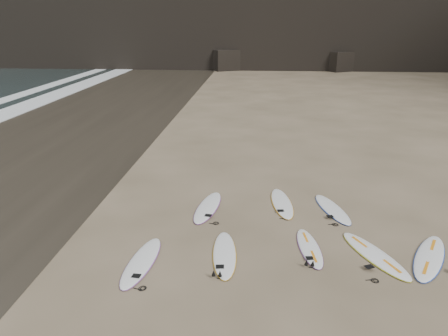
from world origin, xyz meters
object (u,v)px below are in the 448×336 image
object	(u,v)px
surfboard_1	(224,254)
surfboard_7	(332,209)
surfboard_5	(208,207)
surfboard_0	(142,261)
surfboard_2	(309,247)
surfboard_6	(282,203)
surfboard_4	(429,257)
surfboard_3	(375,255)

from	to	relation	value
surfboard_1	surfboard_7	xyz separation A→B (m)	(3.37, 3.21, -0.00)
surfboard_1	surfboard_5	distance (m)	3.15
surfboard_0	surfboard_2	xyz separation A→B (m)	(4.46, 1.10, -0.01)
surfboard_6	surfboard_4	bearing A→B (deg)	-48.05
surfboard_0	surfboard_4	size ratio (longest dim) A/B	0.94
surfboard_4	surfboard_3	bearing A→B (deg)	-153.80
surfboard_0	surfboard_4	xyz separation A→B (m)	(7.58, 0.81, 0.00)
surfboard_1	surfboard_6	distance (m)	3.97
surfboard_5	surfboard_2	bearing A→B (deg)	-31.05
surfboard_3	surfboard_2	bearing A→B (deg)	146.93
surfboard_1	surfboard_3	xyz separation A→B (m)	(4.03, 0.26, 0.00)
surfboard_3	surfboard_5	distance (m)	5.57
surfboard_3	surfboard_6	bearing A→B (deg)	100.92
surfboard_2	surfboard_6	size ratio (longest dim) A/B	0.86
surfboard_1	surfboard_2	distance (m)	2.38
surfboard_0	surfboard_5	size ratio (longest dim) A/B	0.97
surfboard_0	surfboard_2	world-z (taller)	surfboard_0
surfboard_2	surfboard_7	distance (m)	2.88
surfboard_0	surfboard_4	distance (m)	7.62
surfboard_6	surfboard_7	size ratio (longest dim) A/B	1.04
surfboard_0	surfboard_3	bearing A→B (deg)	12.37
surfboard_2	surfboard_6	bearing A→B (deg)	95.21
surfboard_2	surfboard_5	xyz separation A→B (m)	(-3.12, 2.51, 0.01)
surfboard_5	surfboard_7	size ratio (longest dim) A/B	1.07
surfboard_3	surfboard_5	xyz separation A→B (m)	(-4.83, 2.78, -0.00)
surfboard_2	surfboard_6	world-z (taller)	surfboard_6
surfboard_3	surfboard_6	distance (m)	4.05
surfboard_7	surfboard_3	bearing A→B (deg)	-92.30
surfboard_4	surfboard_6	world-z (taller)	surfboard_4
surfboard_3	surfboard_4	size ratio (longest dim) A/B	0.98
surfboard_3	surfboard_4	distance (m)	1.42
surfboard_2	surfboard_3	size ratio (longest dim) A/B	0.83
surfboard_2	surfboard_7	bearing A→B (deg)	62.58
surfboard_0	surfboard_6	bearing A→B (deg)	51.89
surfboard_0	surfboard_6	distance (m)	5.65
surfboard_4	surfboard_5	size ratio (longest dim) A/B	1.03
surfboard_2	surfboard_3	distance (m)	1.73
surfboard_1	surfboard_2	bearing A→B (deg)	7.99
surfboard_5	surfboard_7	world-z (taller)	surfboard_5
surfboard_1	surfboard_3	bearing A→B (deg)	-1.20
surfboard_6	surfboard_2	bearing A→B (deg)	-84.94
surfboard_6	surfboard_7	bearing A→B (deg)	-18.78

